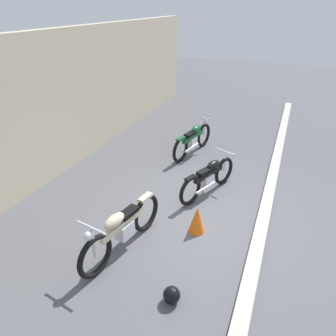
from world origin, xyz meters
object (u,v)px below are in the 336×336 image
motorcycle_cream (122,229)px  motorcycle_black (209,177)px  helmet (172,295)px  traffic_cone (197,219)px  motorcycle_green (193,139)px

motorcycle_cream → motorcycle_black: 2.58m
helmet → traffic_cone: (1.71, 0.14, 0.14)m
motorcycle_green → helmet: bearing=-153.1°
traffic_cone → motorcycle_black: (1.44, 0.17, 0.14)m
motorcycle_cream → helmet: bearing=69.5°
helmet → motorcycle_green: (5.10, 1.31, 0.31)m
traffic_cone → motorcycle_cream: 1.46m
motorcycle_green → motorcycle_black: size_ratio=1.10×
motorcycle_cream → motorcycle_green: motorcycle_cream is taller
helmet → motorcycle_black: size_ratio=0.14×
helmet → traffic_cone: traffic_cone is taller
helmet → motorcycle_black: 3.17m
helmet → motorcycle_green: 5.27m
traffic_cone → motorcycle_black: bearing=6.8°
motorcycle_green → motorcycle_black: (-1.95, -1.00, -0.02)m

